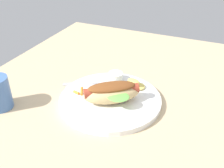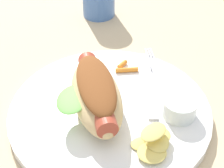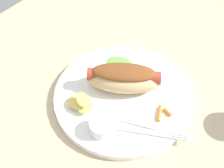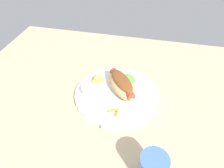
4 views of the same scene
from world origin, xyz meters
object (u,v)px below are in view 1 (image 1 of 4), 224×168
plate (110,100)px  carrot_garnish (79,92)px  fork (89,83)px  hot_dog (112,92)px  knife (93,86)px  sauce_ramekin (115,77)px  chips_pile (134,84)px

plate → carrot_garnish: carrot_garnish is taller
plate → fork: 10.31cm
plate → hot_dog: bearing=-143.5°
carrot_garnish → plate: bearing=-80.8°
plate → hot_dog: (-1.64, -1.21, 4.02)cm
knife → carrot_garnish: 5.47cm
hot_dog → carrot_garnish: (0.12, 10.55, -2.83)cm
sauce_ramekin → fork: (-5.22, 6.80, -1.14)cm
hot_dog → knife: 10.37cm
plate → knife: 8.12cm
hot_dog → carrot_garnish: size_ratio=4.57×
fork → carrot_garnish: (-5.98, 0.10, 0.19)cm
hot_dog → sauce_ramekin: (11.32, 3.65, -1.88)cm
chips_pile → carrot_garnish: 16.90cm
fork → sauce_ramekin: bearing=-172.4°
plate → sauce_ramekin: bearing=14.1°
sauce_ramekin → carrot_garnish: bearing=148.3°
plate → fork: size_ratio=2.06×
fork → knife: same height
plate → fork: bearing=64.2°
sauce_ramekin → chips_pile: bearing=-103.4°
hot_dog → knife: hot_dog is taller
hot_dog → fork: 12.47cm
plate → hot_dog: 4.51cm
fork → chips_pile: bearing=164.4°
fork → carrot_garnish: size_ratio=3.93×
chips_pile → fork: bearing=104.4°
knife → carrot_garnish: (-5.05, 2.10, 0.21)cm
carrot_garnish → knife: bearing=-22.6°
fork → chips_pile: size_ratio=2.14×
hot_dog → fork: hot_dog is taller
hot_dog → knife: size_ratio=1.05×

